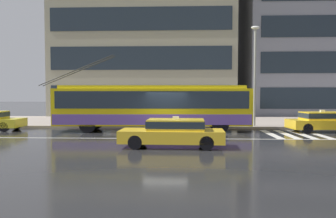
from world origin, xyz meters
TOP-DOWN VIEW (x-y plane):
  - ground_plane at (0.00, 0.00)m, footprint 160.00×160.00m
  - sidewalk_slab at (0.00, 9.09)m, footprint 80.00×10.00m
  - crosswalk_stripe_edge_near at (6.24, 1.04)m, footprint 0.44×4.40m
  - crosswalk_stripe_inner_a at (7.14, 1.04)m, footprint 0.44×4.40m
  - crosswalk_stripe_center at (8.04, 1.04)m, footprint 0.44×4.40m
  - crosswalk_stripe_inner_b at (8.94, 1.04)m, footprint 0.44×4.40m
  - lane_centre_line at (0.00, -1.20)m, footprint 72.00×0.14m
  - trolleybus at (-0.94, 2.49)m, footprint 13.48×2.96m
  - taxi_ahead_of_bus at (9.84, 2.31)m, footprint 4.59×2.15m
  - taxi_oncoming_near at (0.55, -4.04)m, footprint 4.69×1.87m
  - bus_shelter at (-3.26, 5.94)m, footprint 3.91×1.62m
  - pedestrian_at_shelter at (0.43, 4.52)m, footprint 1.22×1.22m
  - pedestrian_approaching_curb at (-0.10, 6.68)m, footprint 1.17×1.17m
  - pedestrian_walking_past at (3.37, 6.80)m, footprint 1.62×1.62m
  - street_lamp at (6.00, 4.63)m, footprint 0.60×0.32m

SIDE VIEW (x-z plane):
  - ground_plane at x=0.00m, z-range 0.00..0.00m
  - lane_centre_line at x=0.00m, z-range 0.00..0.01m
  - crosswalk_stripe_edge_near at x=6.24m, z-range 0.00..0.01m
  - crosswalk_stripe_inner_a at x=7.14m, z-range 0.00..0.01m
  - crosswalk_stripe_center at x=8.04m, z-range 0.00..0.01m
  - crosswalk_stripe_inner_b at x=8.94m, z-range 0.00..0.01m
  - sidewalk_slab at x=0.00m, z-range 0.00..0.14m
  - taxi_oncoming_near at x=0.55m, z-range 0.01..1.40m
  - taxi_ahead_of_bus at x=9.84m, z-range 0.01..1.40m
  - trolleybus at x=-0.94m, z-range -0.83..4.06m
  - pedestrian_approaching_curb at x=-0.10m, z-range 0.71..2.70m
  - pedestrian_at_shelter at x=0.43m, z-range 0.73..2.74m
  - pedestrian_walking_past at x=3.37m, z-range 0.79..2.77m
  - bus_shelter at x=-3.26m, z-range 0.75..3.27m
  - street_lamp at x=6.00m, z-range 0.76..7.72m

